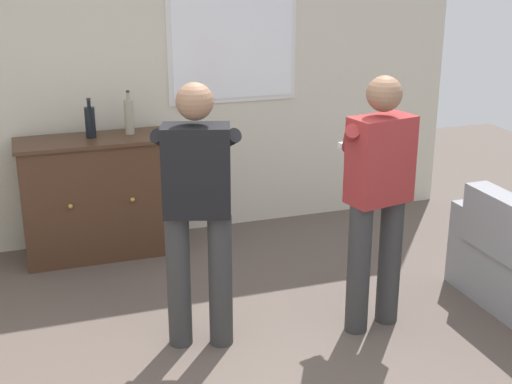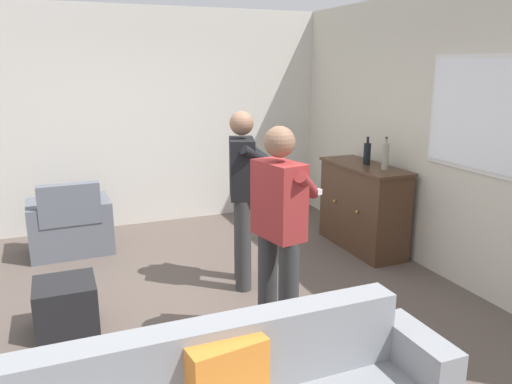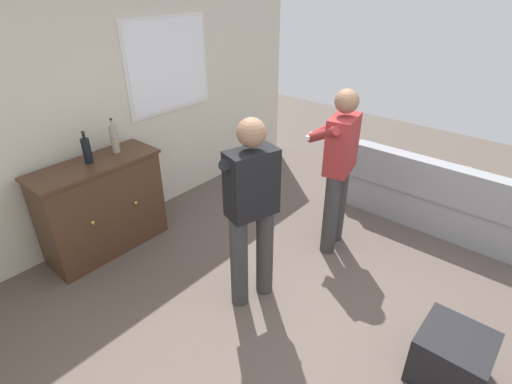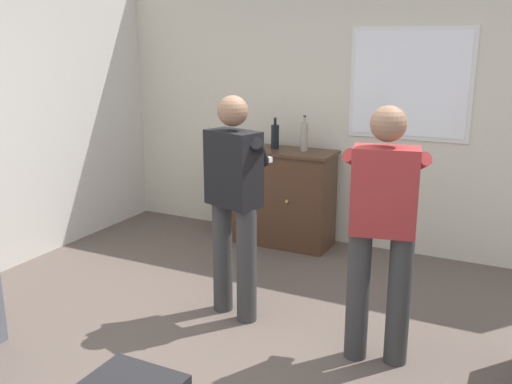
{
  "view_description": "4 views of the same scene",
  "coord_description": "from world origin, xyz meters",
  "px_view_note": "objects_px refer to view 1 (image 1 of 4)",
  "views": [
    {
      "loc": [
        -1.26,
        -3.25,
        2.39
      ],
      "look_at": [
        0.02,
        0.51,
        1.04
      ],
      "focal_mm": 50.0,
      "sensor_mm": 36.0,
      "label": 1
    },
    {
      "loc": [
        3.94,
        -0.91,
        2.09
      ],
      "look_at": [
        -0.05,
        0.71,
        0.98
      ],
      "focal_mm": 35.0,
      "sensor_mm": 36.0,
      "label": 2
    },
    {
      "loc": [
        -2.35,
        -1.11,
        2.6
      ],
      "look_at": [
        -0.24,
        0.67,
        1.05
      ],
      "focal_mm": 28.0,
      "sensor_mm": 36.0,
      "label": 3
    },
    {
      "loc": [
        1.65,
        -2.86,
        2.05
      ],
      "look_at": [
        -0.14,
        0.73,
        0.98
      ],
      "focal_mm": 40.0,
      "sensor_mm": 36.0,
      "label": 4
    }
  ],
  "objects_px": {
    "sideboard_cabinet": "(98,197)",
    "person_standing_right": "(377,192)",
    "bottle_wine_green": "(129,116)",
    "bottle_liquor_amber": "(90,122)",
    "person_standing_left": "(198,205)"
  },
  "relations": [
    {
      "from": "bottle_wine_green",
      "to": "bottle_liquor_amber",
      "type": "relative_size",
      "value": 1.12
    },
    {
      "from": "bottle_wine_green",
      "to": "person_standing_right",
      "type": "xyz_separation_m",
      "value": [
        1.26,
        -1.82,
        -0.19
      ]
    },
    {
      "from": "sideboard_cabinet",
      "to": "bottle_liquor_amber",
      "type": "distance_m",
      "value": 0.62
    },
    {
      "from": "bottle_wine_green",
      "to": "sideboard_cabinet",
      "type": "bearing_deg",
      "value": -170.09
    },
    {
      "from": "sideboard_cabinet",
      "to": "person_standing_left",
      "type": "bearing_deg",
      "value": -75.44
    },
    {
      "from": "person_standing_left",
      "to": "sideboard_cabinet",
      "type": "bearing_deg",
      "value": 104.56
    },
    {
      "from": "person_standing_left",
      "to": "bottle_wine_green",
      "type": "bearing_deg",
      "value": 94.38
    },
    {
      "from": "sideboard_cabinet",
      "to": "person_standing_right",
      "type": "distance_m",
      "value": 2.4
    },
    {
      "from": "bottle_wine_green",
      "to": "bottle_liquor_amber",
      "type": "distance_m",
      "value": 0.31
    },
    {
      "from": "bottle_liquor_amber",
      "to": "person_standing_right",
      "type": "xyz_separation_m",
      "value": [
        1.57,
        -1.8,
        -0.18
      ]
    },
    {
      "from": "bottle_wine_green",
      "to": "person_standing_left",
      "type": "bearing_deg",
      "value": -85.62
    },
    {
      "from": "bottle_liquor_amber",
      "to": "person_standing_right",
      "type": "distance_m",
      "value": 2.4
    },
    {
      "from": "person_standing_right",
      "to": "sideboard_cabinet",
      "type": "bearing_deg",
      "value": 131.32
    },
    {
      "from": "person_standing_left",
      "to": "person_standing_right",
      "type": "relative_size",
      "value": 1.0
    },
    {
      "from": "sideboard_cabinet",
      "to": "person_standing_right",
      "type": "bearing_deg",
      "value": -48.68
    }
  ]
}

